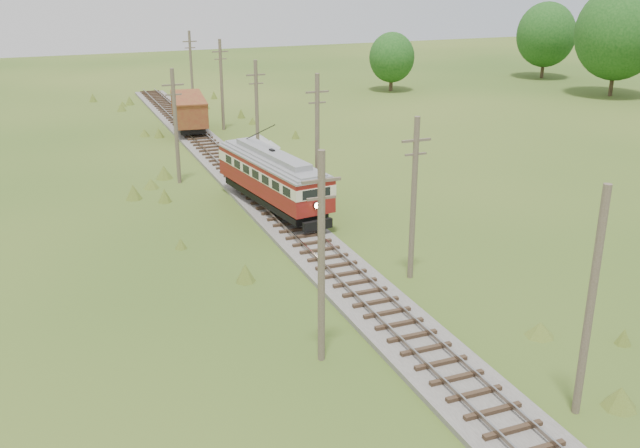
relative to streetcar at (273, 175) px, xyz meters
name	(u,v)px	position (x,y,z in m)	size (l,w,h in m)	color
railbed_main	(260,196)	(0.00, 3.03, -2.36)	(3.60, 96.00, 0.57)	#605B54
streetcar	(273,175)	(0.00, 0.00, 0.00)	(4.40, 12.04, 5.45)	black
gondola	(189,111)	(0.00, 26.00, -0.37)	(4.10, 9.37, 3.01)	black
gravel_pile	(260,140)	(4.66, 17.85, -1.97)	(3.42, 3.63, 1.24)	gray
utility_pole_r_1	(591,305)	(3.10, -25.97, 1.84)	(0.30, 0.30, 8.80)	brown
utility_pole_r_2	(414,198)	(3.30, -12.97, 1.87)	(1.60, 0.30, 8.60)	brown
utility_pole_r_3	(317,140)	(3.20, 0.03, 2.07)	(1.60, 0.30, 9.00)	brown
utility_pole_r_4	(257,110)	(3.00, 13.03, 1.77)	(1.60, 0.30, 8.40)	brown
utility_pole_r_5	(222,84)	(3.40, 26.03, 2.02)	(1.60, 0.30, 8.90)	brown
utility_pole_r_6	(191,69)	(3.20, 39.03, 1.92)	(1.60, 0.30, 8.70)	brown
utility_pole_l_a	(321,257)	(-4.20, -18.97, 2.07)	(1.60, 0.30, 9.00)	brown
utility_pole_l_b	(176,125)	(-4.50, 9.03, 1.87)	(1.60, 0.30, 8.60)	brown
tree_right_4	(619,33)	(54.00, 27.03, 5.19)	(10.50, 10.50, 13.53)	#38281C
tree_right_5	(546,35)	(56.00, 43.03, 3.64)	(8.40, 8.40, 10.82)	#38281C
tree_mid_b	(392,57)	(30.00, 41.03, 1.78)	(5.88, 5.88, 7.57)	#38281C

